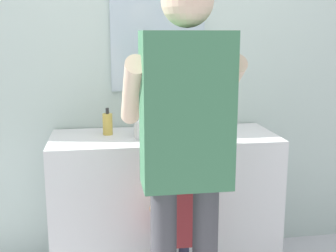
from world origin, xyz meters
TOP-DOWN VIEW (x-y plane):
  - back_wall at (0.00, 0.62)m, footprint 4.40×0.10m
  - vanity_cabinet at (0.00, 0.30)m, footprint 1.36×0.54m
  - sink_basin at (0.00, 0.28)m, footprint 0.37×0.37m
  - faucet at (0.00, 0.50)m, footprint 0.18×0.14m
  - toothbrush_cup at (0.37, 0.33)m, footprint 0.07×0.07m
  - soap_bottle at (-0.34, 0.37)m, footprint 0.06×0.06m
  - child_toddler at (0.00, -0.10)m, footprint 0.25×0.25m
  - adult_parent at (-0.00, -0.36)m, footprint 0.54×0.57m

SIDE VIEW (x-z plane):
  - vanity_cabinet at x=0.00m, z-range 0.00..0.88m
  - child_toddler at x=0.00m, z-range 0.08..0.89m
  - toothbrush_cup at x=0.37m, z-range 0.83..1.04m
  - sink_basin at x=0.00m, z-range 0.88..0.99m
  - soap_bottle at x=-0.34m, z-range 0.87..1.03m
  - faucet at x=0.00m, z-range 0.87..1.05m
  - adult_parent at x=0.00m, z-range 0.17..1.91m
  - back_wall at x=0.00m, z-range 0.00..2.70m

